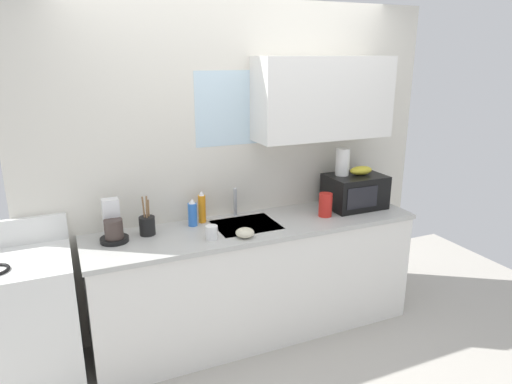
# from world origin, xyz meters

# --- Properties ---
(kitchen_wall_assembly) EXTENTS (3.25, 0.42, 2.50)m
(kitchen_wall_assembly) POSITION_xyz_m (0.13, 0.31, 1.37)
(kitchen_wall_assembly) COLOR silver
(kitchen_wall_assembly) RESTS_ON ground
(counter_unit) EXTENTS (2.48, 0.63, 0.90)m
(counter_unit) POSITION_xyz_m (-0.00, 0.00, 0.46)
(counter_unit) COLOR white
(counter_unit) RESTS_ON ground
(sink_faucet) EXTENTS (0.03, 0.03, 0.22)m
(sink_faucet) POSITION_xyz_m (-0.07, 0.24, 1.01)
(sink_faucet) COLOR #B2B5BA
(sink_faucet) RESTS_ON counter_unit
(stove_range) EXTENTS (0.60, 0.60, 1.08)m
(stove_range) POSITION_xyz_m (-1.59, 0.00, 0.46)
(stove_range) COLOR white
(stove_range) RESTS_ON ground
(microwave) EXTENTS (0.46, 0.35, 0.27)m
(microwave) POSITION_xyz_m (0.91, 0.05, 1.04)
(microwave) COLOR black
(microwave) RESTS_ON counter_unit
(banana_bunch) EXTENTS (0.20, 0.11, 0.07)m
(banana_bunch) POSITION_xyz_m (0.96, 0.05, 1.20)
(banana_bunch) COLOR gold
(banana_bunch) RESTS_ON microwave
(paper_towel_roll) EXTENTS (0.11, 0.11, 0.22)m
(paper_towel_roll) POSITION_xyz_m (0.81, 0.10, 1.28)
(paper_towel_roll) COLOR white
(paper_towel_roll) RESTS_ON microwave
(coffee_maker) EXTENTS (0.19, 0.21, 0.28)m
(coffee_maker) POSITION_xyz_m (-1.01, 0.11, 1.00)
(coffee_maker) COLOR black
(coffee_maker) RESTS_ON counter_unit
(dish_soap_bottle_orange) EXTENTS (0.06, 0.06, 0.25)m
(dish_soap_bottle_orange) POSITION_xyz_m (-0.35, 0.20, 1.02)
(dish_soap_bottle_orange) COLOR orange
(dish_soap_bottle_orange) RESTS_ON counter_unit
(dish_soap_bottle_blue) EXTENTS (0.07, 0.07, 0.21)m
(dish_soap_bottle_blue) POSITION_xyz_m (-0.44, 0.16, 1.00)
(dish_soap_bottle_blue) COLOR blue
(dish_soap_bottle_blue) RESTS_ON counter_unit
(cereal_canister) EXTENTS (0.10, 0.10, 0.18)m
(cereal_canister) POSITION_xyz_m (0.57, -0.05, 0.99)
(cereal_canister) COLOR red
(cereal_canister) RESTS_ON counter_unit
(mug_white) EXTENTS (0.08, 0.08, 0.09)m
(mug_white) POSITION_xyz_m (-0.39, -0.14, 0.95)
(mug_white) COLOR white
(mug_white) RESTS_ON counter_unit
(utensil_crock) EXTENTS (0.11, 0.11, 0.29)m
(utensil_crock) POSITION_xyz_m (-0.78, 0.12, 0.97)
(utensil_crock) COLOR black
(utensil_crock) RESTS_ON counter_unit
(small_bowl) EXTENTS (0.13, 0.13, 0.06)m
(small_bowl) POSITION_xyz_m (-0.17, -0.20, 0.93)
(small_bowl) COLOR beige
(small_bowl) RESTS_ON counter_unit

